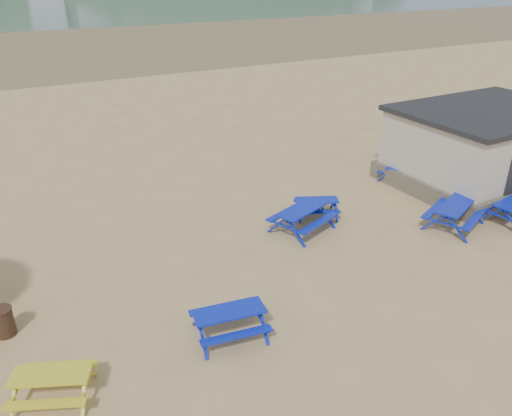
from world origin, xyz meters
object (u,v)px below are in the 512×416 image
picnic_table_yellow (53,386)px  litter_bin (4,322)px  picnic_table_blue_b (316,207)px  amenity_block (485,146)px  picnic_table_blue_a (302,219)px

picnic_table_yellow → litter_bin: 2.84m
picnic_table_blue_b → litter_bin: 10.71m
picnic_table_yellow → amenity_block: amenity_block is taller
picnic_table_blue_a → picnic_table_yellow: size_ratio=1.21×
picnic_table_blue_b → picnic_table_blue_a: bearing=-121.9°
litter_bin → picnic_table_blue_b: bearing=8.8°
picnic_table_blue_a → picnic_table_blue_b: bearing=13.0°
picnic_table_blue_a → picnic_table_yellow: 9.54m
picnic_table_blue_a → litter_bin: bearing=166.7°
picnic_table_yellow → amenity_block: size_ratio=0.27×
amenity_block → litter_bin: bearing=-177.0°
picnic_table_yellow → amenity_block: bearing=36.5°
picnic_table_yellow → picnic_table_blue_a: bearing=47.6°
picnic_table_blue_b → picnic_table_yellow: 10.81m
picnic_table_blue_a → litter_bin: picnic_table_blue_a is taller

